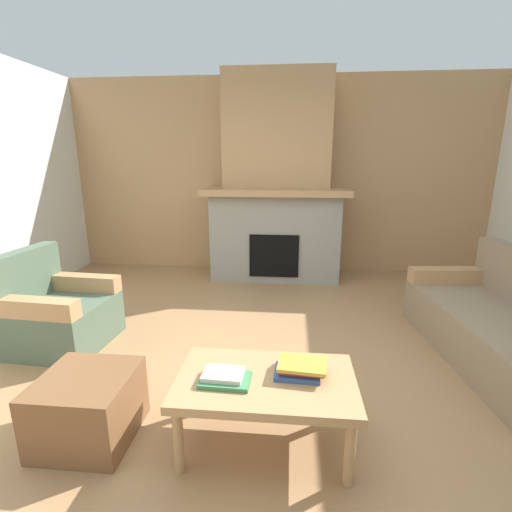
{
  "coord_description": "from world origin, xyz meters",
  "views": [
    {
      "loc": [
        0.21,
        -2.42,
        1.62
      ],
      "look_at": [
        -0.1,
        0.77,
        0.76
      ],
      "focal_mm": 25.97,
      "sensor_mm": 36.0,
      "label": 1
    }
  ],
  "objects_px": {
    "fireplace": "(276,193)",
    "ottoman": "(88,407)",
    "coffee_table": "(266,386)",
    "armchair": "(57,313)",
    "couch": "(509,329)"
  },
  "relations": [
    {
      "from": "fireplace",
      "to": "ottoman",
      "type": "height_order",
      "value": "fireplace"
    },
    {
      "from": "coffee_table",
      "to": "ottoman",
      "type": "height_order",
      "value": "coffee_table"
    },
    {
      "from": "fireplace",
      "to": "ottoman",
      "type": "distance_m",
      "value": 3.54
    },
    {
      "from": "armchair",
      "to": "ottoman",
      "type": "relative_size",
      "value": 1.63
    },
    {
      "from": "couch",
      "to": "coffee_table",
      "type": "distance_m",
      "value": 2.18
    },
    {
      "from": "coffee_table",
      "to": "armchair",
      "type": "bearing_deg",
      "value": 151.88
    },
    {
      "from": "fireplace",
      "to": "armchair",
      "type": "height_order",
      "value": "fireplace"
    },
    {
      "from": "couch",
      "to": "ottoman",
      "type": "bearing_deg",
      "value": -158.93
    },
    {
      "from": "fireplace",
      "to": "ottoman",
      "type": "relative_size",
      "value": 5.19
    },
    {
      "from": "couch",
      "to": "ottoman",
      "type": "height_order",
      "value": "couch"
    },
    {
      "from": "coffee_table",
      "to": "ottoman",
      "type": "xyz_separation_m",
      "value": [
        -1.04,
        -0.04,
        -0.18
      ]
    },
    {
      "from": "armchair",
      "to": "coffee_table",
      "type": "height_order",
      "value": "armchair"
    },
    {
      "from": "couch",
      "to": "ottoman",
      "type": "relative_size",
      "value": 3.6
    },
    {
      "from": "coffee_table",
      "to": "couch",
      "type": "bearing_deg",
      "value": 29.91
    },
    {
      "from": "couch",
      "to": "armchair",
      "type": "height_order",
      "value": "same"
    }
  ]
}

